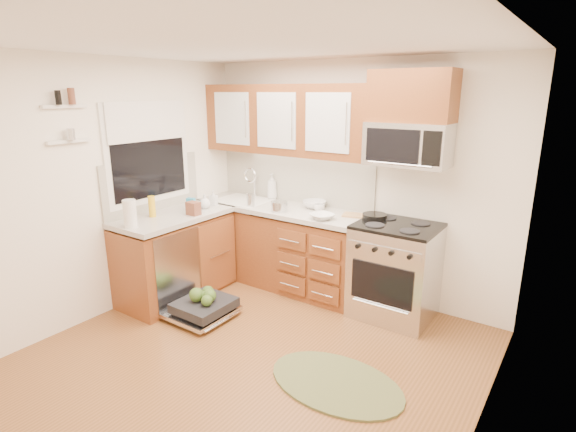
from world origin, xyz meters
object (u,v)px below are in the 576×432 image
Objects in this scene: upper_cabinets at (286,120)px; range at (395,271)px; bowl_b at (314,204)px; skillet at (375,216)px; microwave at (408,144)px; paper_towel_roll at (130,214)px; dishwasher at (202,308)px; sink at (243,210)px; cutting_board at (356,215)px; bowl_a at (322,216)px; cup at (319,208)px; rug at (336,383)px; stock_pot at (279,206)px.

upper_cabinets is 1.99m from range.
skillet is at bearing -7.34° from bowl_b.
microwave is 2.84× the size of paper_towel_roll.
dishwasher is 2.62× the size of paper_towel_roll.
sink is 2.32× the size of paper_towel_roll.
bowl_a is (-0.23, -0.30, 0.02)m from cutting_board.
bowl_b is at bearing 138.79° from cup.
upper_cabinets is 1.45m from skillet.
cutting_board reaches higher than sink.
upper_cabinets is at bearing 66.62° from paper_towel_roll.
paper_towel_roll reaches higher than bowl_b.
paper_towel_roll is (-2.17, -0.14, 1.05)m from rug.
bowl_b is at bearing 68.86° from dishwasher.
range is at bearing -5.89° from upper_cabinets.
bowl_b is (-1.04, 0.05, -0.73)m from microwave.
stock_pot is 1.64× the size of cup.
cup is at bearing 125.60° from bowl_a.
paper_towel_roll is at bearing -136.92° from bowl_a.
range is at bearing 93.22° from rug.
cutting_board is at bearing 44.61° from paper_towel_roll.
rug is 9.82× the size of cup.
range is 3.59× the size of cutting_board.
upper_cabinets is 18.55× the size of cup.
cup is (-0.98, 1.36, 0.96)m from rug.
skillet reaches higher than range.
paper_towel_roll is (-1.82, -1.52, 0.09)m from skillet.
range is 3.55× the size of paper_towel_roll.
range is 8.60× the size of cup.
rug is at bearing -86.78° from range.
cup is (0.64, 1.18, 0.87)m from dishwasher.
stock_pot is 0.70× the size of bowl_b.
bowl_a is 2.14× the size of cup.
upper_cabinets is 0.98m from bowl_b.
cutting_board is at bearing 180.00° from microwave.
stock_pot is 0.68× the size of paper_towel_roll.
upper_cabinets is at bearing 178.41° from cutting_board.
paper_towel_roll is at bearing -150.02° from dishwasher.
sink is (-1.93, -0.01, 0.33)m from range.
rug is at bearing -54.28° from bowl_a.
cutting_board is at bearing 168.10° from skillet.
dishwasher is at bearing -136.53° from skillet.
rug is at bearing -6.24° from dishwasher.
microwave reaches higher than range.
sink reaches higher than rug.
cup reaches higher than bowl_a.
dishwasher is at bearing 29.98° from paper_towel_roll.
bowl_a is at bearing -166.27° from range.
microwave is 0.70× the size of rug.
sink is 2.62× the size of bowl_a.
paper_towel_roll is 1.92m from cup.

